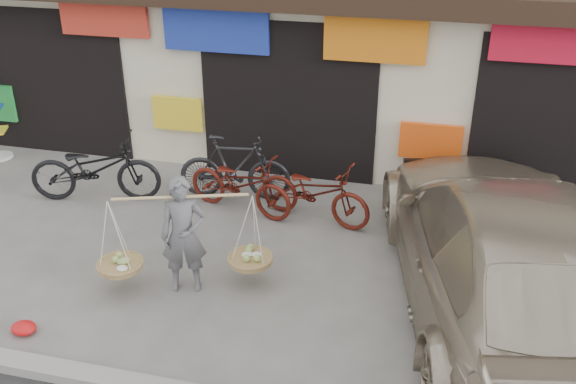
% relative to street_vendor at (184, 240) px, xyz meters
% --- Properties ---
extents(ground, '(70.00, 70.00, 0.00)m').
position_rel_street_vendor_xyz_m(ground, '(0.45, 0.14, -0.72)').
color(ground, slate).
rests_on(ground, ground).
extents(street_vendor, '(2.12, 1.08, 1.57)m').
position_rel_street_vendor_xyz_m(street_vendor, '(0.00, 0.00, 0.00)').
color(street_vendor, slate).
rests_on(street_vendor, ground).
extents(bike_0, '(2.21, 1.22, 1.10)m').
position_rel_street_vendor_xyz_m(bike_0, '(-2.35, 1.98, -0.17)').
color(bike_0, black).
rests_on(bike_0, ground).
extents(bike_1, '(1.87, 0.76, 1.09)m').
position_rel_street_vendor_xyz_m(bike_1, '(-0.18, 2.57, -0.17)').
color(bike_1, black).
rests_on(bike_1, ground).
extents(bike_2, '(1.92, 1.08, 0.96)m').
position_rel_street_vendor_xyz_m(bike_2, '(0.04, 2.15, -0.24)').
color(bike_2, '#51160D').
rests_on(bike_2, ground).
extents(bike_3, '(1.92, 1.08, 0.96)m').
position_rel_street_vendor_xyz_m(bike_3, '(1.23, 2.15, -0.24)').
color(bike_3, '#51160D').
rests_on(bike_3, ground).
extents(suv, '(3.65, 6.45, 1.76)m').
position_rel_street_vendor_xyz_m(suv, '(3.89, 0.39, 0.16)').
color(suv, '#B8AA94').
rests_on(suv, ground).
extents(red_bag, '(0.31, 0.25, 0.14)m').
position_rel_street_vendor_xyz_m(red_bag, '(-1.52, -1.32, -0.65)').
color(red_bag, red).
rests_on(red_bag, ground).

